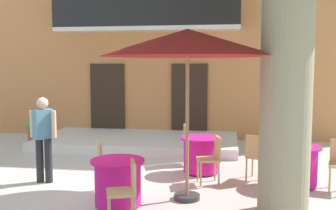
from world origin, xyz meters
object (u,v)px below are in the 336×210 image
Objects in this scene: cafe_table_front at (201,155)px; pedestrian_mid_plaza at (43,135)px; cafe_table_near_tree at (297,165)px; cafe_umbrella at (188,43)px; cafe_chair_near_tree_1 at (257,154)px; ground_planter_left at (33,129)px; cafe_chair_middle_0 at (105,163)px; cafe_table_middle at (118,182)px; cafe_chair_front_0 at (190,141)px; cafe_chair_middle_1 at (126,188)px; cafe_chair_front_1 at (212,156)px.

pedestrian_mid_plaza reaches higher than cafe_table_front.
cafe_table_near_tree is 0.30× the size of cafe_umbrella.
cafe_chair_near_tree_1 is 6.76m from ground_planter_left.
cafe_chair_middle_0 is 1.23× the size of ground_planter_left.
cafe_chair_near_tree_1 reaches higher than cafe_table_middle.
cafe_table_front is 0.95× the size of cafe_chair_front_0.
cafe_chair_near_tree_1 is at bearing 45.93° from cafe_umbrella.
cafe_chair_near_tree_1 and cafe_chair_front_0 have the same top height.
cafe_table_middle is at bearing -155.25° from cafe_umbrella.
cafe_chair_middle_1 is (0.32, -0.68, 0.14)m from cafe_table_middle.
cafe_chair_front_1 is at bearing 23.99° from cafe_chair_middle_0.
cafe_chair_middle_1 is (-2.69, -2.22, 0.14)m from cafe_table_near_tree.
cafe_chair_middle_1 is at bearing -140.50° from cafe_table_near_tree.
cafe_table_middle is 2.12m from pedestrian_mid_plaza.
cafe_table_near_tree is 0.95× the size of cafe_chair_middle_0.
cafe_chair_middle_0 is at bearing -136.10° from cafe_table_front.
cafe_chair_middle_0 reaches higher than cafe_table_front.
cafe_table_middle is at bearing -30.33° from pedestrian_mid_plaza.
cafe_chair_near_tree_1 is 0.91m from cafe_chair_front_1.
cafe_table_front is at bearing 160.09° from cafe_chair_near_tree_1.
cafe_umbrella is 3.93× the size of ground_planter_left.
cafe_chair_front_0 is 3.24m from pedestrian_mid_plaza.
cafe_table_front is 5.58m from ground_planter_left.
cafe_table_front is 0.52× the size of pedestrian_mid_plaza.
pedestrian_mid_plaza is at bearing -159.04° from cafe_table_front.
cafe_chair_middle_0 is 5.22m from ground_planter_left.
cafe_chair_middle_0 is (-2.70, -1.13, 0.00)m from cafe_chair_near_tree_1.
cafe_table_front is 3.20m from pedestrian_mid_plaza.
cafe_chair_front_0 is 0.31× the size of cafe_umbrella.
cafe_chair_middle_1 is at bearing -128.90° from cafe_chair_near_tree_1.
cafe_umbrella reaches higher than pedestrian_mid_plaza.
pedestrian_mid_plaza is at bearing -145.49° from cafe_chair_front_0.
cafe_chair_middle_1 is 3.58m from cafe_chair_front_0.
cafe_chair_near_tree_1 is at bearing 162.66° from cafe_table_near_tree.
cafe_chair_near_tree_1 is 1.19m from cafe_table_front.
pedestrian_mid_plaza reaches higher than cafe_table_middle.
cafe_table_near_tree is at bearing -23.67° from ground_planter_left.
cafe_table_middle is at bearing -142.47° from cafe_chair_near_tree_1.
cafe_chair_middle_0 is 1.47m from pedestrian_mid_plaza.
cafe_table_near_tree is 1.58m from cafe_chair_front_1.
ground_planter_left is 4.13m from pedestrian_mid_plaza.
cafe_table_near_tree is at bearing -17.34° from cafe_chair_near_tree_1.
cafe_umbrella is 1.76× the size of pedestrian_mid_plaza.
cafe_table_near_tree is at bearing 2.95° from cafe_chair_front_1.
cafe_table_middle is at bearing -152.97° from cafe_table_near_tree.
pedestrian_mid_plaza is (-2.65, -1.82, 0.40)m from cafe_chair_front_0.
cafe_table_front is at bearing 20.96° from pedestrian_mid_plaza.
cafe_chair_near_tree_1 is 2.89m from cafe_table_middle.
ground_planter_left is at bearing 120.81° from pedestrian_mid_plaza.
cafe_chair_front_0 is 1.00× the size of cafe_chair_front_1.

